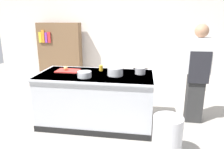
% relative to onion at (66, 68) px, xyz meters
% --- Properties ---
extents(ground_plane, '(10.00, 10.00, 0.00)m').
position_rel_onion_xyz_m(ground_plane, '(0.56, -0.11, -0.96)').
color(ground_plane, '#9E9991').
extents(back_wall, '(6.40, 0.12, 3.00)m').
position_rel_onion_xyz_m(back_wall, '(0.56, 1.99, 0.54)').
color(back_wall, silver).
rests_on(back_wall, ground_plane).
extents(counter_island, '(1.98, 0.98, 0.90)m').
position_rel_onion_xyz_m(counter_island, '(0.56, -0.11, -0.49)').
color(counter_island, '#B7BABF').
rests_on(counter_island, ground_plane).
extents(cutting_board, '(0.40, 0.28, 0.02)m').
position_rel_onion_xyz_m(cutting_board, '(0.04, -0.00, -0.05)').
color(cutting_board, red).
rests_on(cutting_board, counter_island).
extents(onion, '(0.07, 0.07, 0.07)m').
position_rel_onion_xyz_m(onion, '(0.00, 0.00, 0.00)').
color(onion, tan).
rests_on(onion, cutting_board).
extents(stock_pot, '(0.32, 0.25, 0.13)m').
position_rel_onion_xyz_m(stock_pot, '(0.90, -0.14, 0.01)').
color(stock_pot, '#B7BABF').
rests_on(stock_pot, counter_island).
extents(sauce_pan, '(0.24, 0.17, 0.11)m').
position_rel_onion_xyz_m(sauce_pan, '(1.31, 0.01, -0.00)').
color(sauce_pan, '#99999E').
rests_on(sauce_pan, counter_island).
extents(mixing_bowl, '(0.22, 0.22, 0.10)m').
position_rel_onion_xyz_m(mixing_bowl, '(0.44, -0.33, -0.01)').
color(mixing_bowl, '#B7BABF').
rests_on(mixing_bowl, counter_island).
extents(juice_cup, '(0.07, 0.07, 0.10)m').
position_rel_onion_xyz_m(juice_cup, '(0.61, 0.13, -0.01)').
color(juice_cup, yellow).
rests_on(juice_cup, counter_island).
extents(trash_bin, '(0.38, 0.38, 0.59)m').
position_rel_onion_xyz_m(trash_bin, '(1.70, -0.91, -0.66)').
color(trash_bin, silver).
rests_on(trash_bin, ground_plane).
extents(person_chef, '(0.38, 0.25, 1.72)m').
position_rel_onion_xyz_m(person_chef, '(2.28, 0.23, -0.04)').
color(person_chef, '#2F2F2F').
rests_on(person_chef, ground_plane).
extents(bookshelf, '(1.10, 0.31, 1.70)m').
position_rel_onion_xyz_m(bookshelf, '(-0.80, 1.69, -0.11)').
color(bookshelf, brown).
rests_on(bookshelf, ground_plane).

